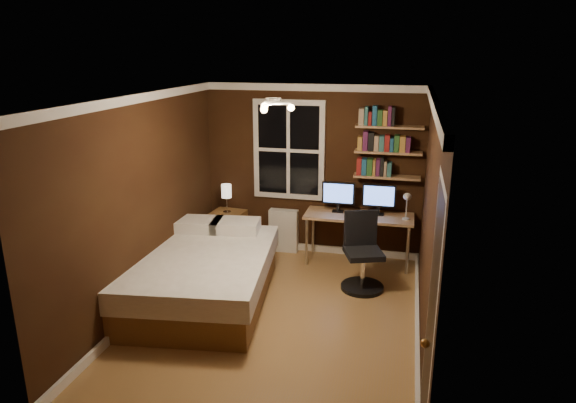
% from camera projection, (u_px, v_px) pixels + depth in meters
% --- Properties ---
extents(floor, '(4.20, 4.20, 0.00)m').
position_uv_depth(floor, '(277.00, 317.00, 5.92)').
color(floor, olive).
rests_on(floor, ground).
extents(wall_back, '(3.20, 0.04, 2.50)m').
position_uv_depth(wall_back, '(313.00, 171.00, 7.52)').
color(wall_back, black).
rests_on(wall_back, ground).
extents(wall_left, '(0.04, 4.20, 2.50)m').
position_uv_depth(wall_left, '(143.00, 204.00, 5.92)').
color(wall_left, black).
rests_on(wall_left, ground).
extents(wall_right, '(0.04, 4.20, 2.50)m').
position_uv_depth(wall_right, '(429.00, 225.00, 5.21)').
color(wall_right, black).
rests_on(wall_right, ground).
extents(ceiling, '(3.20, 4.20, 0.02)m').
position_uv_depth(ceiling, '(276.00, 97.00, 5.21)').
color(ceiling, white).
rests_on(ceiling, wall_back).
extents(window, '(1.06, 0.06, 1.46)m').
position_uv_depth(window, '(289.00, 150.00, 7.48)').
color(window, silver).
rests_on(window, wall_back).
extents(door, '(0.03, 0.82, 2.05)m').
position_uv_depth(door, '(430.00, 320.00, 3.83)').
color(door, black).
rests_on(door, ground).
extents(door_knob, '(0.06, 0.06, 0.06)m').
position_uv_depth(door_knob, '(425.00, 343.00, 3.57)').
color(door_knob, '#C88E44').
rests_on(door_knob, door).
extents(ceiling_fixture, '(0.44, 0.44, 0.18)m').
position_uv_depth(ceiling_fixture, '(273.00, 108.00, 5.14)').
color(ceiling_fixture, beige).
rests_on(ceiling_fixture, ceiling).
extents(bookshelf_lower, '(0.92, 0.22, 0.03)m').
position_uv_depth(bookshelf_lower, '(387.00, 177.00, 7.17)').
color(bookshelf_lower, '#9B6F4B').
rests_on(bookshelf_lower, wall_back).
extents(books_row_lower, '(0.48, 0.16, 0.23)m').
position_uv_depth(books_row_lower, '(387.00, 168.00, 7.13)').
color(books_row_lower, maroon).
rests_on(books_row_lower, bookshelf_lower).
extents(bookshelf_middle, '(0.92, 0.22, 0.03)m').
position_uv_depth(bookshelf_middle, '(388.00, 152.00, 7.07)').
color(bookshelf_middle, '#9B6F4B').
rests_on(bookshelf_middle, wall_back).
extents(books_row_middle, '(0.60, 0.16, 0.23)m').
position_uv_depth(books_row_middle, '(389.00, 143.00, 7.03)').
color(books_row_middle, '#1C5680').
rests_on(books_row_middle, bookshelf_middle).
extents(bookshelf_upper, '(0.92, 0.22, 0.03)m').
position_uv_depth(bookshelf_upper, '(390.00, 127.00, 6.97)').
color(bookshelf_upper, '#9B6F4B').
rests_on(bookshelf_upper, wall_back).
extents(books_row_upper, '(0.48, 0.16, 0.23)m').
position_uv_depth(books_row_upper, '(390.00, 117.00, 6.93)').
color(books_row_upper, '#2A5F28').
rests_on(books_row_upper, bookshelf_upper).
extents(bed, '(1.88, 2.42, 0.76)m').
position_uv_depth(bed, '(202.00, 275.00, 6.25)').
color(bed, brown).
rests_on(bed, ground).
extents(nightstand, '(0.52, 0.52, 0.59)m').
position_uv_depth(nightstand, '(228.00, 231.00, 7.84)').
color(nightstand, brown).
rests_on(nightstand, ground).
extents(bedside_lamp, '(0.15, 0.15, 0.44)m').
position_uv_depth(bedside_lamp, '(227.00, 199.00, 7.70)').
color(bedside_lamp, white).
rests_on(bedside_lamp, nightstand).
extents(radiator, '(0.43, 0.15, 0.65)m').
position_uv_depth(radiator, '(284.00, 230.00, 7.77)').
color(radiator, white).
rests_on(radiator, ground).
extents(desk, '(1.52, 0.57, 0.72)m').
position_uv_depth(desk, '(359.00, 219.00, 7.25)').
color(desk, '#9B6F4B').
rests_on(desk, ground).
extents(monitor_left, '(0.47, 0.12, 0.44)m').
position_uv_depth(monitor_left, '(338.00, 197.00, 7.30)').
color(monitor_left, black).
rests_on(monitor_left, desk).
extents(monitor_right, '(0.47, 0.12, 0.44)m').
position_uv_depth(monitor_right, '(379.00, 200.00, 7.18)').
color(monitor_right, black).
rests_on(monitor_right, desk).
extents(desk_lamp, '(0.14, 0.32, 0.44)m').
position_uv_depth(desk_lamp, '(407.00, 206.00, 6.89)').
color(desk_lamp, silver).
rests_on(desk_lamp, desk).
extents(office_chair, '(0.57, 0.57, 1.00)m').
position_uv_depth(office_chair, '(362.00, 260.00, 6.55)').
color(office_chair, black).
rests_on(office_chair, ground).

